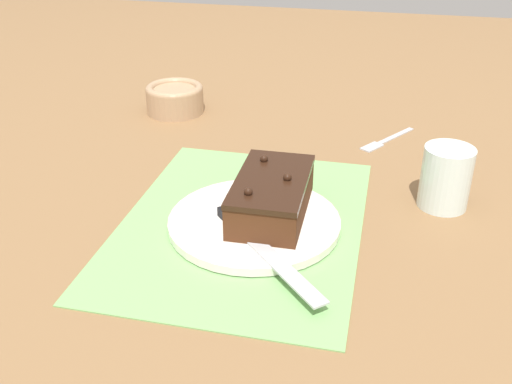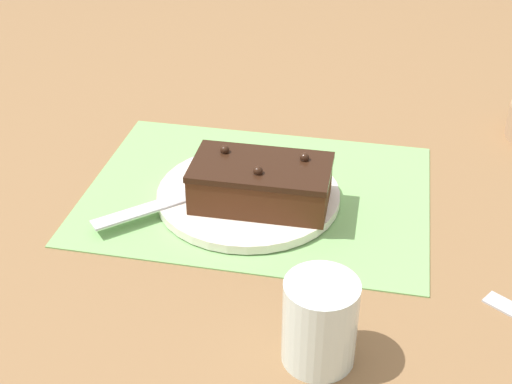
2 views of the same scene
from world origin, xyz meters
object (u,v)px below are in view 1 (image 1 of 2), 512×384
chocolate_cake (272,195)px  small_bowl (175,98)px  serving_knife (253,237)px  dessert_fork (385,141)px  cake_plate (254,222)px  drinking_glass (446,178)px

chocolate_cake → small_bowl: bearing=36.1°
serving_knife → dessert_fork: (0.41, -0.16, -0.02)m
chocolate_cake → cake_plate: bearing=136.1°
dessert_fork → drinking_glass: bearing=146.2°
chocolate_cake → dessert_fork: chocolate_cake is taller
drinking_glass → small_bowl: size_ratio=0.80×
dessert_fork → cake_plate: bearing=97.9°
small_bowl → dessert_fork: 0.44m
cake_plate → serving_knife: serving_knife is taller
cake_plate → serving_knife: (-0.05, -0.01, 0.01)m
chocolate_cake → drinking_glass: bearing=-66.3°
cake_plate → serving_knife: 0.06m
cake_plate → drinking_glass: bearing=-64.1°
drinking_glass → small_bowl: bearing=61.6°
cake_plate → dessert_fork: 0.39m
chocolate_cake → drinking_glass: size_ratio=1.88×
cake_plate → drinking_glass: drinking_glass is taller
drinking_glass → cake_plate: bearing=115.9°
serving_knife → chocolate_cake: bearing=-140.0°
cake_plate → small_bowl: bearing=32.7°
chocolate_cake → small_bowl: 0.48m
drinking_glass → chocolate_cake: bearing=113.7°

